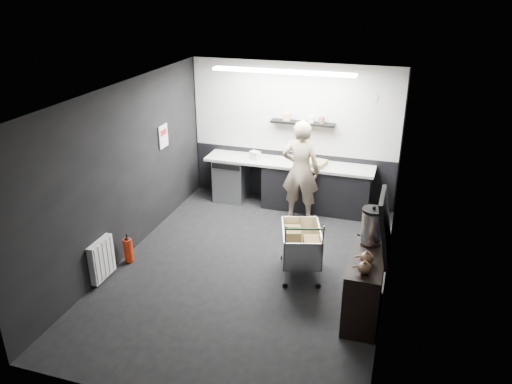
% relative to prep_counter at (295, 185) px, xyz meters
% --- Properties ---
extents(floor, '(5.50, 5.50, 0.00)m').
position_rel_prep_counter_xyz_m(floor, '(-0.14, -2.42, -0.46)').
color(floor, black).
rests_on(floor, ground).
extents(ceiling, '(5.50, 5.50, 0.00)m').
position_rel_prep_counter_xyz_m(ceiling, '(-0.14, -2.42, 2.24)').
color(ceiling, silver).
rests_on(ceiling, wall_back).
extents(wall_back, '(5.50, 0.00, 5.50)m').
position_rel_prep_counter_xyz_m(wall_back, '(-0.14, 0.33, 0.89)').
color(wall_back, black).
rests_on(wall_back, floor).
extents(wall_front, '(5.50, 0.00, 5.50)m').
position_rel_prep_counter_xyz_m(wall_front, '(-0.14, -5.17, 0.89)').
color(wall_front, black).
rests_on(wall_front, floor).
extents(wall_left, '(0.00, 5.50, 5.50)m').
position_rel_prep_counter_xyz_m(wall_left, '(-2.14, -2.42, 0.89)').
color(wall_left, black).
rests_on(wall_left, floor).
extents(wall_right, '(0.00, 5.50, 5.50)m').
position_rel_prep_counter_xyz_m(wall_right, '(1.86, -2.42, 0.89)').
color(wall_right, black).
rests_on(wall_right, floor).
extents(kitchen_wall_panel, '(3.95, 0.02, 1.70)m').
position_rel_prep_counter_xyz_m(kitchen_wall_panel, '(-0.14, 0.31, 1.39)').
color(kitchen_wall_panel, silver).
rests_on(kitchen_wall_panel, wall_back).
extents(dado_panel, '(3.95, 0.02, 1.00)m').
position_rel_prep_counter_xyz_m(dado_panel, '(-0.14, 0.31, 0.04)').
color(dado_panel, black).
rests_on(dado_panel, wall_back).
extents(floating_shelf, '(1.20, 0.22, 0.04)m').
position_rel_prep_counter_xyz_m(floating_shelf, '(0.06, 0.20, 1.16)').
color(floating_shelf, black).
rests_on(floating_shelf, wall_back).
extents(wall_clock, '(0.20, 0.03, 0.20)m').
position_rel_prep_counter_xyz_m(wall_clock, '(1.26, 0.30, 1.69)').
color(wall_clock, silver).
rests_on(wall_clock, wall_back).
extents(poster, '(0.02, 0.30, 0.40)m').
position_rel_prep_counter_xyz_m(poster, '(-2.12, -1.12, 1.09)').
color(poster, silver).
rests_on(poster, wall_left).
extents(poster_red_band, '(0.02, 0.22, 0.10)m').
position_rel_prep_counter_xyz_m(poster_red_band, '(-2.11, -1.12, 1.16)').
color(poster_red_band, '#B31B16').
rests_on(poster_red_band, poster).
extents(radiator, '(0.10, 0.50, 0.60)m').
position_rel_prep_counter_xyz_m(radiator, '(-2.08, -3.32, -0.11)').
color(radiator, silver).
rests_on(radiator, wall_left).
extents(ceiling_strip, '(2.40, 0.20, 0.04)m').
position_rel_prep_counter_xyz_m(ceiling_strip, '(-0.14, -0.57, 2.21)').
color(ceiling_strip, white).
rests_on(ceiling_strip, ceiling).
extents(prep_counter, '(3.20, 0.61, 0.90)m').
position_rel_prep_counter_xyz_m(prep_counter, '(0.00, 0.00, 0.00)').
color(prep_counter, black).
rests_on(prep_counter, floor).
extents(person, '(0.68, 0.46, 1.85)m').
position_rel_prep_counter_xyz_m(person, '(0.20, -0.45, 0.47)').
color(person, beige).
rests_on(person, floor).
extents(shopping_cart, '(0.79, 1.07, 1.02)m').
position_rel_prep_counter_xyz_m(shopping_cart, '(0.63, -2.29, 0.03)').
color(shopping_cart, silver).
rests_on(shopping_cart, floor).
extents(sideboard, '(0.49, 1.15, 1.72)m').
position_rel_prep_counter_xyz_m(sideboard, '(1.64, -2.97, 0.09)').
color(sideboard, black).
rests_on(sideboard, floor).
extents(fire_extinguisher, '(0.14, 0.14, 0.47)m').
position_rel_prep_counter_xyz_m(fire_extinguisher, '(-1.99, -2.76, -0.23)').
color(fire_extinguisher, '#B4250C').
rests_on(fire_extinguisher, floor).
extents(cardboard_box, '(0.55, 0.46, 0.10)m').
position_rel_prep_counter_xyz_m(cardboard_box, '(0.32, -0.05, 0.49)').
color(cardboard_box, tan).
rests_on(cardboard_box, prep_counter).
extents(pink_tub, '(0.22, 0.22, 0.22)m').
position_rel_prep_counter_xyz_m(pink_tub, '(0.04, 0.00, 0.55)').
color(pink_tub, beige).
rests_on(pink_tub, prep_counter).
extents(white_container, '(0.21, 0.19, 0.16)m').
position_rel_prep_counter_xyz_m(white_container, '(-0.78, -0.05, 0.52)').
color(white_container, silver).
rests_on(white_container, prep_counter).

